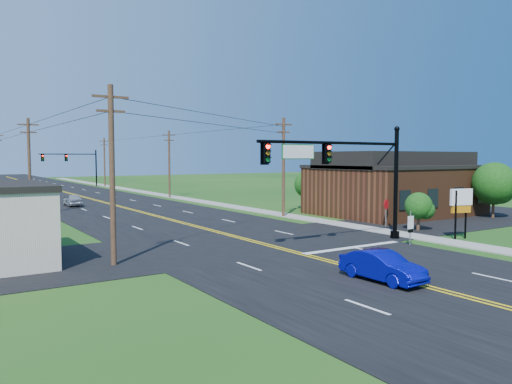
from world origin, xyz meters
TOP-DOWN VIEW (x-y plane):
  - ground at (0.00, 0.00)m, footprint 260.00×260.00m
  - road_main at (0.00, 50.00)m, footprint 16.00×220.00m
  - road_cross at (0.00, 12.00)m, footprint 70.00×10.00m
  - sidewalk at (10.50, 40.00)m, footprint 2.00×160.00m
  - signal_mast_main at (4.34, 8.00)m, footprint 11.30×0.60m
  - signal_mast_far at (4.44, 80.00)m, footprint 10.98×0.60m
  - brick_building at (20.00, 18.00)m, footprint 14.20×11.20m
  - utility_pole_left_a at (-9.50, 10.00)m, footprint 1.80×0.28m
  - utility_pole_left_b at (-9.50, 35.00)m, footprint 1.80×0.28m
  - utility_pole_right_a at (9.80, 22.00)m, footprint 1.80×0.28m
  - utility_pole_right_b at (9.80, 48.00)m, footprint 1.80×0.28m
  - utility_pole_right_c at (9.80, 78.00)m, footprint 1.80×0.28m
  - tree_right_front at (25.00, 11.00)m, footprint 3.80×3.80m
  - tree_right_back at (16.00, 26.00)m, footprint 3.00×3.00m
  - shrub_corner at (13.00, 9.50)m, footprint 2.00×2.00m
  - blue_car at (-0.66, 0.38)m, footprint 1.52×4.04m
  - distant_car at (-4.02, 42.59)m, footprint 1.64×3.92m
  - route_sign at (7.50, 5.64)m, footprint 0.53×0.09m
  - stop_sign at (12.31, 11.98)m, footprint 0.77×0.25m
  - pylon_sign at (12.28, 5.49)m, footprint 1.64×0.63m

SIDE VIEW (x-z plane):
  - ground at x=0.00m, z-range 0.00..0.00m
  - road_main at x=0.00m, z-range 0.00..0.04m
  - road_cross at x=0.00m, z-range 0.00..0.04m
  - sidewalk at x=10.50m, z-range 0.00..0.08m
  - blue_car at x=-0.66m, z-range 0.00..1.32m
  - distant_car at x=-4.02m, z-range 0.00..1.32m
  - route_sign at x=7.50m, z-range 0.18..2.31m
  - stop_sign at x=12.31m, z-range 0.49..2.69m
  - shrub_corner at x=13.00m, z-range 0.42..3.28m
  - brick_building at x=20.00m, z-range 0.00..4.70m
  - pylon_sign at x=12.28m, z-range 0.77..4.13m
  - tree_right_back at x=16.00m, z-range 0.55..4.65m
  - tree_right_front at x=25.00m, z-range 0.60..5.60m
  - signal_mast_far at x=4.44m, z-range 0.81..8.29m
  - utility_pole_left_a at x=-9.50m, z-range 0.22..9.22m
  - utility_pole_left_b at x=-9.50m, z-range 0.22..9.22m
  - utility_pole_right_a at x=9.80m, z-range 0.22..9.22m
  - utility_pole_right_b at x=9.80m, z-range 0.22..9.22m
  - utility_pole_right_c at x=9.80m, z-range 0.22..9.22m
  - signal_mast_main at x=4.34m, z-range 1.01..8.49m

